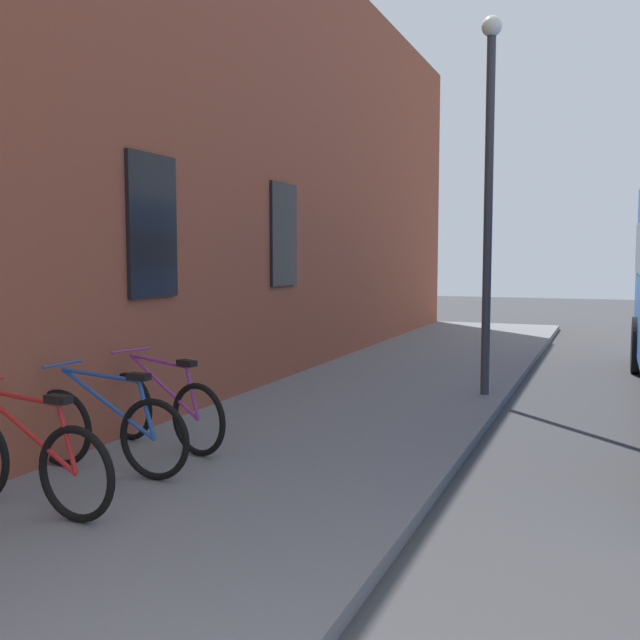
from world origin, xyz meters
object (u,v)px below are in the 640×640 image
(bicycle_beside_lamp, at_px, (107,430))
(street_lamp, at_px, (489,174))
(bicycle_nearest_sign, at_px, (25,461))
(bicycle_under_window, at_px, (163,410))

(bicycle_beside_lamp, height_order, street_lamp, street_lamp)
(bicycle_beside_lamp, bearing_deg, street_lamp, -26.74)
(bicycle_nearest_sign, xyz_separation_m, street_lamp, (6.08, -2.48, 2.68))
(bicycle_under_window, relative_size, street_lamp, 0.33)
(bicycle_under_window, xyz_separation_m, street_lamp, (4.12, -2.57, 2.68))
(street_lamp, bearing_deg, bicycle_under_window, 148.03)
(bicycle_beside_lamp, relative_size, street_lamp, 0.34)
(bicycle_beside_lamp, height_order, bicycle_under_window, same)
(bicycle_nearest_sign, height_order, bicycle_under_window, same)
(bicycle_beside_lamp, xyz_separation_m, street_lamp, (5.04, -2.54, 2.68))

